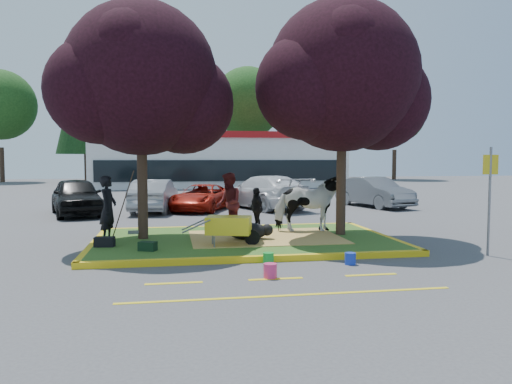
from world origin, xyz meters
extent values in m
plane|color=#424244|center=(0.00, 0.00, 0.00)|extent=(90.00, 90.00, 0.00)
cube|color=#325A1C|center=(0.00, 0.00, 0.07)|extent=(8.00, 5.00, 0.15)
cube|color=yellow|center=(0.00, -2.58, 0.07)|extent=(8.30, 0.16, 0.15)
cube|color=yellow|center=(0.00, 2.58, 0.07)|extent=(8.30, 0.16, 0.15)
cube|color=yellow|center=(-4.08, 0.00, 0.07)|extent=(0.16, 5.30, 0.15)
cube|color=yellow|center=(4.08, 0.00, 0.07)|extent=(0.16, 5.30, 0.15)
cube|color=tan|center=(0.60, 0.00, 0.15)|extent=(4.20, 3.00, 0.01)
cylinder|color=black|center=(-2.80, 0.40, 1.91)|extent=(0.28, 0.28, 3.53)
sphere|color=black|center=(-2.80, 0.40, 4.56)|extent=(4.20, 4.20, 4.20)
sphere|color=black|center=(-1.64, 0.60, 3.93)|extent=(2.86, 2.86, 2.86)
sphere|color=black|center=(-3.85, 0.10, 4.18)|extent=(2.86, 2.86, 2.86)
cylinder|color=black|center=(2.90, 0.20, 2.00)|extent=(0.28, 0.28, 3.70)
sphere|color=black|center=(2.90, 0.20, 4.77)|extent=(4.40, 4.40, 4.40)
sphere|color=black|center=(4.11, 0.40, 4.11)|extent=(2.99, 2.99, 2.99)
sphere|color=black|center=(1.80, -0.10, 4.37)|extent=(2.99, 2.99, 2.99)
cube|color=yellow|center=(-2.00, -4.20, 0.00)|extent=(1.10, 0.12, 0.01)
cube|color=yellow|center=(0.00, -4.20, 0.00)|extent=(1.10, 0.12, 0.01)
cube|color=yellow|center=(2.00, -4.20, 0.00)|extent=(1.10, 0.12, 0.01)
cube|color=yellow|center=(0.00, -5.40, 0.00)|extent=(6.00, 0.10, 0.01)
cube|color=silver|center=(2.00, 28.00, 2.00)|extent=(20.00, 8.00, 4.00)
cube|color=maroon|center=(2.00, 28.00, 4.15)|extent=(20.40, 8.40, 0.50)
cube|color=black|center=(2.00, 23.95, 1.40)|extent=(19.00, 0.10, 1.60)
cylinder|color=black|center=(-18.00, 38.00, 1.68)|extent=(0.44, 0.44, 3.36)
sphere|color=#143811|center=(-18.00, 38.00, 7.44)|extent=(6.72, 6.72, 6.72)
cylinder|color=black|center=(-10.00, 37.00, 1.96)|extent=(0.44, 0.44, 3.92)
cone|color=black|center=(-10.00, 37.00, 8.68)|extent=(5.60, 5.60, 11.90)
cylinder|color=black|center=(-2.00, 38.50, 1.54)|extent=(0.44, 0.44, 3.08)
sphere|color=#143811|center=(-2.00, 38.50, 6.82)|extent=(6.16, 6.16, 6.16)
cylinder|color=black|center=(6.00, 37.50, 1.82)|extent=(0.44, 0.44, 3.64)
sphere|color=#143811|center=(6.00, 37.50, 8.06)|extent=(7.28, 7.28, 7.28)
cylinder|color=black|center=(14.00, 38.00, 1.75)|extent=(0.44, 0.44, 3.50)
cone|color=black|center=(14.00, 38.00, 7.75)|extent=(5.00, 5.00, 10.62)
cylinder|color=black|center=(22.00, 37.00, 1.61)|extent=(0.44, 0.44, 3.22)
sphere|color=#143811|center=(22.00, 37.00, 7.13)|extent=(6.44, 6.44, 6.44)
imported|color=white|center=(2.10, 0.78, 1.02)|extent=(2.09, 1.03, 1.73)
ellipsoid|color=black|center=(0.06, -0.33, 0.38)|extent=(1.17, 0.78, 0.47)
imported|color=black|center=(-3.70, 0.13, 1.04)|extent=(0.57, 0.73, 1.77)
imported|color=#4E1616|center=(-0.35, 0.82, 1.06)|extent=(0.74, 0.93, 1.82)
imported|color=black|center=(0.60, 1.50, 0.81)|extent=(0.52, 0.84, 1.33)
cylinder|color=black|center=(0.03, -1.19, 0.35)|extent=(0.41, 0.18, 0.40)
cylinder|color=slate|center=(-0.97, -1.44, 0.29)|extent=(0.04, 0.04, 0.29)
cylinder|color=slate|center=(-0.97, -0.94, 0.29)|extent=(0.04, 0.04, 0.29)
cube|color=yellow|center=(-0.58, -1.19, 0.69)|extent=(1.25, 0.95, 0.45)
cylinder|color=slate|center=(-1.42, -1.44, 0.71)|extent=(0.71, 0.23, 0.37)
cylinder|color=slate|center=(-1.42, -0.94, 0.71)|extent=(0.71, 0.23, 0.37)
cube|color=black|center=(-3.70, -0.75, 0.27)|extent=(0.52, 0.33, 0.25)
cube|color=black|center=(-2.60, -1.50, 0.26)|extent=(0.48, 0.40, 0.22)
cylinder|color=slate|center=(5.62, -2.80, 1.33)|extent=(0.06, 0.06, 2.66)
cube|color=gold|center=(5.62, -2.80, 2.24)|extent=(0.37, 0.08, 0.48)
cylinder|color=green|center=(0.12, -2.84, 0.13)|extent=(0.26, 0.26, 0.27)
cylinder|color=#DD316A|center=(-0.09, -4.10, 0.15)|extent=(0.36, 0.36, 0.29)
cylinder|color=#1633B6|center=(1.94, -3.17, 0.13)|extent=(0.33, 0.33, 0.27)
imported|color=black|center=(-5.90, 8.05, 0.78)|extent=(3.00, 4.91, 1.56)
imported|color=gray|center=(-2.72, 8.71, 0.72)|extent=(2.15, 4.54, 1.44)
imported|color=#A81B0E|center=(-0.61, 8.89, 0.59)|extent=(3.49, 4.69, 1.18)
imported|color=silver|center=(2.33, 9.21, 0.78)|extent=(4.04, 5.82, 1.56)
imported|color=slate|center=(7.75, 9.08, 0.73)|extent=(2.69, 4.66, 1.45)
camera|label=1|loc=(-2.06, -13.74, 2.42)|focal=35.00mm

